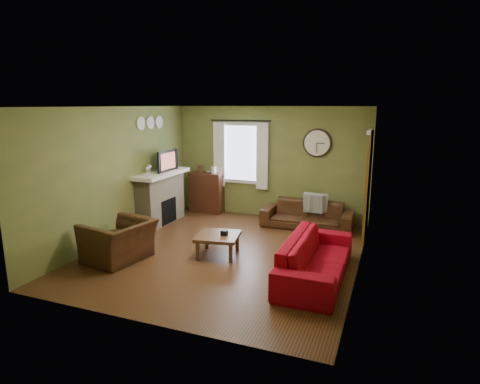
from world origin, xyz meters
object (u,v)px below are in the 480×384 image
(armchair, at_px, (119,241))
(sofa_brown, at_px, (307,215))
(sofa_red, at_px, (316,258))
(coffee_table, at_px, (218,245))
(bookshelf, at_px, (207,193))

(armchair, bearing_deg, sofa_brown, 149.13)
(armchair, bearing_deg, sofa_red, 108.61)
(armchair, height_order, coffee_table, armchair)
(sofa_red, bearing_deg, bookshelf, 48.41)
(coffee_table, bearing_deg, sofa_red, -9.87)
(bookshelf, xyz_separation_m, armchair, (-0.01, -3.42, -0.15))
(sofa_brown, xyz_separation_m, armchair, (-2.62, -3.05, 0.06))
(sofa_red, xyz_separation_m, coffee_table, (-1.80, 0.31, -0.13))
(sofa_red, height_order, coffee_table, sofa_red)
(sofa_brown, distance_m, sofa_red, 2.63)
(bookshelf, xyz_separation_m, sofa_brown, (2.61, -0.37, -0.21))
(sofa_red, bearing_deg, sofa_brown, 14.74)
(bookshelf, bearing_deg, coffee_table, -60.30)
(bookshelf, bearing_deg, sofa_red, -41.59)
(coffee_table, bearing_deg, bookshelf, 119.70)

